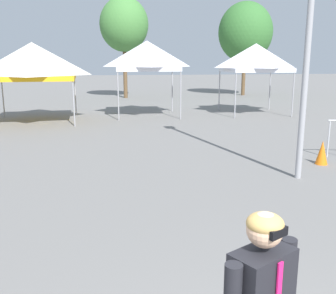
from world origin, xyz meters
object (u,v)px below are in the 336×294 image
object	(u,v)px
canopy_tent_behind_left	(33,61)
tree_behind_tents_left	(124,25)
canopy_tent_right_of_center	(256,58)
traffic_cone_lot_center	(322,153)
canopy_tent_behind_right	(147,56)
tree_behind_tents_center	(245,32)

from	to	relation	value
canopy_tent_behind_left	tree_behind_tents_left	world-z (taller)	tree_behind_tents_left
canopy_tent_right_of_center	traffic_cone_lot_center	bearing A→B (deg)	-101.05
traffic_cone_lot_center	canopy_tent_behind_right	bearing A→B (deg)	109.65
canopy_tent_behind_right	traffic_cone_lot_center	world-z (taller)	canopy_tent_behind_right
tree_behind_tents_center	canopy_tent_behind_right	bearing A→B (deg)	-130.50
canopy_tent_behind_right	canopy_tent_behind_left	bearing A→B (deg)	-167.51
tree_behind_tents_center	canopy_tent_right_of_center	bearing A→B (deg)	-107.05
tree_behind_tents_left	canopy_tent_behind_right	bearing A→B (deg)	-86.40
canopy_tent_behind_left	canopy_tent_right_of_center	bearing A→B (deg)	5.37
canopy_tent_behind_right	canopy_tent_right_of_center	distance (m)	5.44
canopy_tent_behind_left	traffic_cone_lot_center	size ratio (longest dim) A/B	5.85
canopy_tent_right_of_center	tree_behind_tents_center	xyz separation A→B (m)	(3.11, 10.15, 1.92)
canopy_tent_behind_left	tree_behind_tents_center	xyz separation A→B (m)	(13.65, 11.14, 2.08)
tree_behind_tents_center	traffic_cone_lot_center	bearing A→B (deg)	-104.15
canopy_tent_behind_left	tree_behind_tents_center	bearing A→B (deg)	39.23
canopy_tent_behind_left	canopy_tent_behind_right	distance (m)	5.23
canopy_tent_right_of_center	tree_behind_tents_left	xyz separation A→B (m)	(-6.02, 9.43, 2.29)
canopy_tent_behind_left	tree_behind_tents_left	size ratio (longest dim) A/B	0.53
canopy_tent_behind_right	traffic_cone_lot_center	xyz separation A→B (m)	(3.53, -9.90, -2.57)
tree_behind_tents_left	tree_behind_tents_center	bearing A→B (deg)	4.50
canopy_tent_behind_left	canopy_tent_right_of_center	xyz separation A→B (m)	(10.54, 0.99, 0.16)
traffic_cone_lot_center	tree_behind_tents_center	bearing A→B (deg)	75.85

